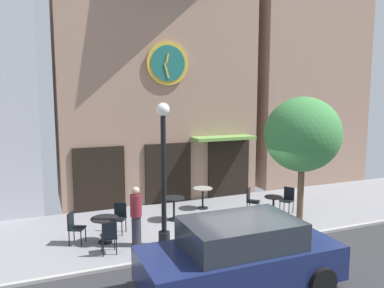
% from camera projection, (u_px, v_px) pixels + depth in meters
% --- Properties ---
extents(ground_plane, '(27.90, 11.45, 0.13)m').
position_uv_depth(ground_plane, '(270.00, 258.00, 9.80)').
color(ground_plane, gray).
extents(clock_building, '(7.78, 4.34, 10.86)m').
position_uv_depth(clock_building, '(156.00, 57.00, 15.31)').
color(clock_building, '#9E7A66').
rests_on(clock_building, ground_plane).
extents(neighbor_building_right, '(5.61, 3.64, 12.91)m').
position_uv_depth(neighbor_building_right, '(298.00, 46.00, 18.23)').
color(neighbor_building_right, '#9E7A66').
rests_on(neighbor_building_right, ground_plane).
extents(street_lamp, '(0.36, 0.36, 3.94)m').
position_uv_depth(street_lamp, '(164.00, 174.00, 10.35)').
color(street_lamp, black).
rests_on(street_lamp, ground_plane).
extents(street_tree, '(2.45, 2.21, 4.09)m').
position_uv_depth(street_tree, '(303.00, 135.00, 11.80)').
color(street_tree, brown).
rests_on(street_tree, ground_plane).
extents(cafe_table_center, '(0.78, 0.78, 0.72)m').
position_uv_depth(cafe_table_center, '(105.00, 224.00, 10.68)').
color(cafe_table_center, black).
rests_on(cafe_table_center, ground_plane).
extents(cafe_table_near_door, '(0.71, 0.71, 0.76)m').
position_uv_depth(cafe_table_near_door, '(174.00, 204.00, 12.58)').
color(cafe_table_near_door, black).
rests_on(cafe_table_near_door, ground_plane).
extents(cafe_table_rightmost, '(0.70, 0.70, 0.76)m').
position_uv_depth(cafe_table_rightmost, '(203.00, 194.00, 13.85)').
color(cafe_table_rightmost, black).
rests_on(cafe_table_rightmost, ground_plane).
extents(cafe_table_leftmost, '(0.62, 0.62, 0.72)m').
position_uv_depth(cafe_table_leftmost, '(273.00, 204.00, 12.86)').
color(cafe_table_leftmost, black).
rests_on(cafe_table_leftmost, ground_plane).
extents(cafe_chair_mid_row, '(0.54, 0.54, 0.90)m').
position_uv_depth(cafe_chair_mid_row, '(74.00, 225.00, 10.59)').
color(cafe_chair_mid_row, black).
rests_on(cafe_chair_mid_row, ground_plane).
extents(cafe_chair_outer, '(0.57, 0.57, 0.90)m').
position_uv_depth(cafe_chair_outer, '(251.00, 199.00, 13.22)').
color(cafe_chair_outer, black).
rests_on(cafe_chair_outer, ground_plane).
extents(cafe_chair_near_lamp, '(0.42, 0.42, 0.90)m').
position_uv_depth(cafe_chair_near_lamp, '(109.00, 235.00, 9.88)').
color(cafe_chair_near_lamp, black).
rests_on(cafe_chair_near_lamp, ground_plane).
extents(cafe_chair_left_end, '(0.55, 0.55, 0.90)m').
position_uv_depth(cafe_chair_left_end, '(119.00, 215.00, 11.46)').
color(cafe_chair_left_end, black).
rests_on(cafe_chair_left_end, ground_plane).
extents(cafe_chair_facing_wall, '(0.54, 0.54, 0.90)m').
position_uv_depth(cafe_chair_facing_wall, '(288.00, 198.00, 13.37)').
color(cafe_chair_facing_wall, black).
rests_on(cafe_chair_facing_wall, ground_plane).
extents(pedestrian_maroon, '(0.45, 0.45, 1.67)m').
position_uv_depth(pedestrian_maroon, '(136.00, 216.00, 10.41)').
color(pedestrian_maroon, '#2D2D38').
rests_on(pedestrian_maroon, ground_plane).
extents(parked_car_navy, '(4.31, 2.03, 1.55)m').
position_uv_depth(parked_car_navy, '(240.00, 256.00, 8.09)').
color(parked_car_navy, navy).
rests_on(parked_car_navy, ground_plane).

